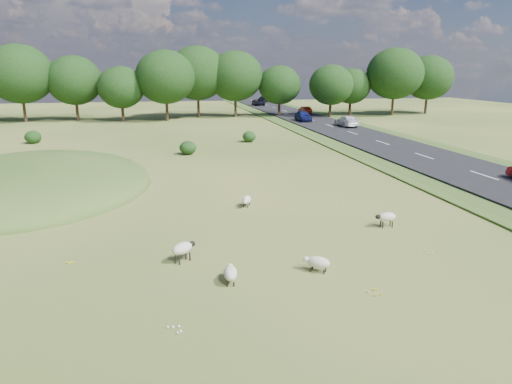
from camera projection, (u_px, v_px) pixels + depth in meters
ground at (198, 159)px, 41.03m from camera, size 160.00×160.00×0.00m
mound at (32, 187)px, 31.11m from camera, size 16.00×20.00×4.00m
road at (359, 136)px, 54.39m from camera, size 8.00×150.00×0.25m
treeline at (172, 78)px, 72.64m from camera, size 96.28×14.66×11.70m
shrubs at (138, 140)px, 47.69m from camera, size 24.81×11.83×1.40m
sheep_0 at (76, 204)px, 25.20m from camera, size 0.69×1.20×0.84m
sheep_1 at (246, 200)px, 26.59m from camera, size 0.79×1.16×0.64m
sheep_2 at (183, 248)px, 18.87m from camera, size 1.16×1.03×0.86m
sheep_3 at (230, 273)px, 17.02m from camera, size 0.61×1.16×0.65m
sheep_4 at (386, 217)px, 23.05m from camera, size 1.09×0.49×0.80m
sheep_5 at (318, 262)px, 17.98m from camera, size 1.10×0.94×0.64m
car_1 at (264, 99)px, 111.12m from camera, size 2.15×5.29×1.54m
car_2 at (303, 116)px, 69.16m from camera, size 1.82×4.52×1.54m
car_3 at (258, 102)px, 99.95m from camera, size 2.21×4.80×1.33m
car_4 at (305, 110)px, 80.28m from camera, size 1.39×3.98×1.31m
car_6 at (347, 121)px, 62.58m from camera, size 2.04×5.02×1.46m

